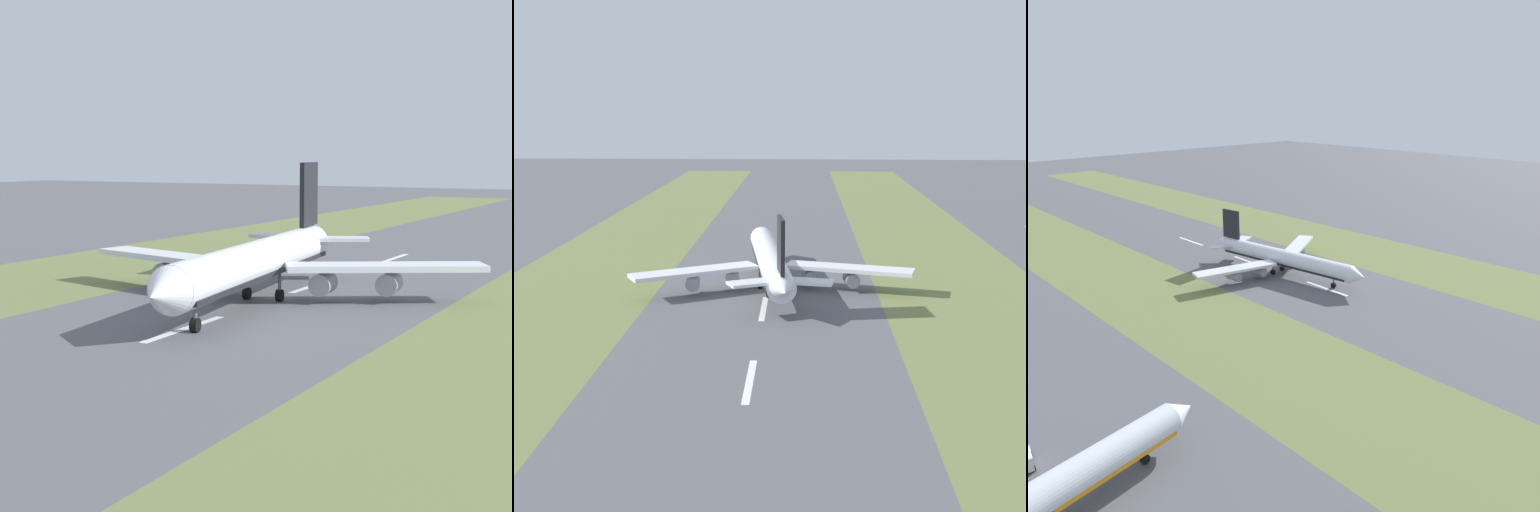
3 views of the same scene
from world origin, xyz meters
The scene contains 7 objects.
ground_plane centered at (0.00, 0.00, 0.00)m, with size 800.00×800.00×0.00m, color #56565B.
grass_median_west centered at (-45.00, 0.00, 0.00)m, with size 40.00×600.00×0.01m, color olive.
grass_median_east centered at (45.00, 0.00, 0.00)m, with size 40.00×600.00×0.01m, color olive.
centreline_dash_near centered at (0.00, -54.27, 0.01)m, with size 1.20×18.00×0.01m, color silver.
centreline_dash_mid centered at (0.00, -14.27, 0.01)m, with size 1.20×18.00×0.01m, color silver.
centreline_dash_far centered at (0.00, 25.73, 0.01)m, with size 1.20×18.00×0.01m, color silver.
airplane_main_jet centered at (0.68, 3.84, 6.02)m, with size 63.61×67.15×20.20m.
Camera 2 is at (7.84, -157.64, 41.88)m, focal length 50.00 mm.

